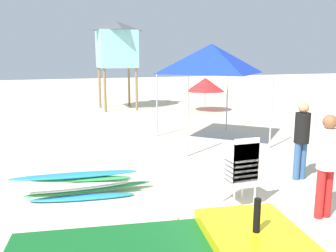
# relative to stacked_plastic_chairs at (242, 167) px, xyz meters

# --- Properties ---
(ground) EXTENTS (80.00, 80.00, 0.00)m
(ground) POSITION_rel_stacked_plastic_chairs_xyz_m (-0.31, -1.37, -0.74)
(ground) COLOR beige
(stacked_plastic_chairs) EXTENTS (0.48, 0.48, 1.29)m
(stacked_plastic_chairs) POSITION_rel_stacked_plastic_chairs_xyz_m (0.00, 0.00, 0.00)
(stacked_plastic_chairs) COLOR white
(stacked_plastic_chairs) RESTS_ON ground
(surfboard_pile) EXTENTS (2.73, 0.79, 0.48)m
(surfboard_pile) POSITION_rel_stacked_plastic_chairs_xyz_m (-2.65, 1.42, -0.50)
(surfboard_pile) COLOR #268CCC
(surfboard_pile) RESTS_ON ground
(lifeguard_near_left) EXTENTS (0.32, 0.32, 1.75)m
(lifeguard_near_left) POSITION_rel_stacked_plastic_chairs_xyz_m (1.06, -0.84, 0.27)
(lifeguard_near_left) COLOR red
(lifeguard_near_left) RESTS_ON ground
(lifeguard_near_center) EXTENTS (0.32, 0.32, 1.71)m
(lifeguard_near_center) POSITION_rel_stacked_plastic_chairs_xyz_m (1.98, 0.86, 0.24)
(lifeguard_near_center) COLOR #33598C
(lifeguard_near_center) RESTS_ON ground
(popup_canopy) EXTENTS (2.68, 2.68, 3.03)m
(popup_canopy) POSITION_rel_stacked_plastic_chairs_xyz_m (1.69, 4.72, 1.84)
(popup_canopy) COLOR #B2B2B7
(popup_canopy) RESTS_ON ground
(lifeguard_tower) EXTENTS (1.98, 1.98, 4.34)m
(lifeguard_tower) POSITION_rel_stacked_plastic_chairs_xyz_m (0.46, 12.75, 2.47)
(lifeguard_tower) COLOR olive
(lifeguard_tower) RESTS_ON ground
(beach_umbrella_left) EXTENTS (1.86, 1.86, 1.63)m
(beach_umbrella_left) POSITION_rel_stacked_plastic_chairs_xyz_m (4.33, 10.61, 0.56)
(beach_umbrella_left) COLOR beige
(beach_umbrella_left) RESTS_ON ground
(traffic_cone_near) EXTENTS (0.32, 0.32, 0.45)m
(traffic_cone_near) POSITION_rel_stacked_plastic_chairs_xyz_m (-1.57, -0.92, -0.52)
(traffic_cone_near) COLOR orange
(traffic_cone_near) RESTS_ON ground
(traffic_cone_far) EXTENTS (0.37, 0.37, 0.53)m
(traffic_cone_far) POSITION_rel_stacked_plastic_chairs_xyz_m (4.27, 2.44, -0.48)
(traffic_cone_far) COLOR orange
(traffic_cone_far) RESTS_ON ground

